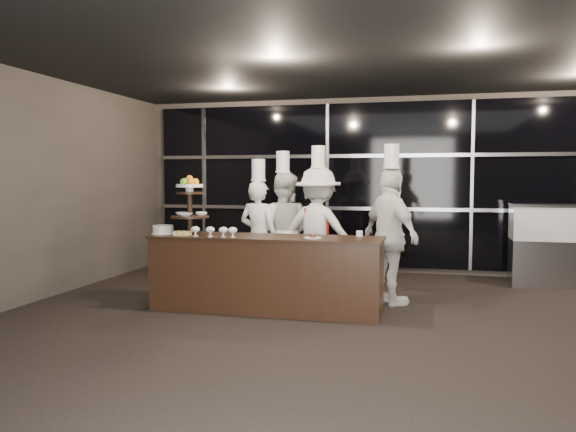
% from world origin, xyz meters
% --- Properties ---
extents(room, '(10.00, 10.00, 10.00)m').
position_xyz_m(room, '(0.00, 0.00, 1.50)').
color(room, black).
rests_on(room, ground).
extents(window_wall, '(8.60, 0.10, 2.80)m').
position_xyz_m(window_wall, '(0.00, 4.94, 1.50)').
color(window_wall, black).
rests_on(window_wall, ground).
extents(buffet_counter, '(2.84, 0.74, 0.92)m').
position_xyz_m(buffet_counter, '(-1.40, 1.80, 0.47)').
color(buffet_counter, black).
rests_on(buffet_counter, ground).
extents(display_stand, '(0.48, 0.48, 0.74)m').
position_xyz_m(display_stand, '(-2.40, 1.80, 1.34)').
color(display_stand, black).
rests_on(display_stand, buffet_counter).
extents(compotes, '(0.59, 0.11, 0.12)m').
position_xyz_m(compotes, '(-1.98, 1.58, 1.00)').
color(compotes, silver).
rests_on(compotes, buffet_counter).
extents(layer_cake, '(0.30, 0.30, 0.11)m').
position_xyz_m(layer_cake, '(-2.75, 1.75, 0.97)').
color(layer_cake, white).
rests_on(layer_cake, buffet_counter).
extents(pastry_squares, '(0.19, 0.13, 0.05)m').
position_xyz_m(pastry_squares, '(-2.43, 1.64, 0.95)').
color(pastry_squares, '#F7DD78').
rests_on(pastry_squares, buffet_counter).
extents(small_plate, '(0.20, 0.20, 0.05)m').
position_xyz_m(small_plate, '(-0.80, 1.70, 0.94)').
color(small_plate, white).
rests_on(small_plate, buffet_counter).
extents(chef_cup, '(0.08, 0.08, 0.07)m').
position_xyz_m(chef_cup, '(-0.30, 2.05, 0.96)').
color(chef_cup, white).
rests_on(chef_cup, buffet_counter).
extents(display_case, '(1.33, 0.58, 1.24)m').
position_xyz_m(display_case, '(2.39, 4.30, 0.69)').
color(display_case, '#A5A5AA').
rests_on(display_case, ground).
extents(chef_a, '(0.65, 0.51, 1.89)m').
position_xyz_m(chef_a, '(-1.80, 2.78, 0.83)').
color(chef_a, white).
rests_on(chef_a, ground).
extents(chef_b, '(0.85, 0.68, 2.01)m').
position_xyz_m(chef_b, '(-1.52, 3.06, 0.87)').
color(chef_b, silver).
rests_on(chef_b, ground).
extents(chef_c, '(1.26, 0.90, 2.07)m').
position_xyz_m(chef_c, '(-0.97, 2.88, 0.89)').
color(chef_c, silver).
rests_on(chef_c, ground).
extents(chef_d, '(0.99, 1.06, 2.06)m').
position_xyz_m(chef_d, '(0.05, 2.51, 0.89)').
color(chef_d, white).
rests_on(chef_d, ground).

